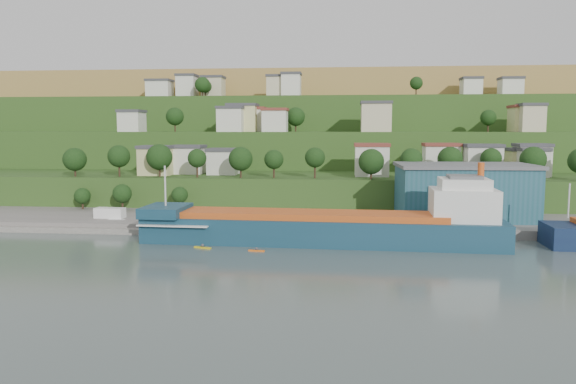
# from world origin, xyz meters

# --- Properties ---
(ground) EXTENTS (500.00, 500.00, 0.00)m
(ground) POSITION_xyz_m (0.00, 0.00, 0.00)
(ground) COLOR #414F4D
(ground) RESTS_ON ground
(quay) EXTENTS (220.00, 26.00, 4.00)m
(quay) POSITION_xyz_m (20.00, 28.00, 0.00)
(quay) COLOR slate
(quay) RESTS_ON ground
(pebble_beach) EXTENTS (40.00, 18.00, 2.40)m
(pebble_beach) POSITION_xyz_m (-55.00, 22.00, 0.00)
(pebble_beach) COLOR slate
(pebble_beach) RESTS_ON ground
(hillside) EXTENTS (360.00, 210.93, 96.00)m
(hillside) POSITION_xyz_m (0.00, 168.69, 0.08)
(hillside) COLOR #284719
(hillside) RESTS_ON ground
(cargo_ship_near) EXTENTS (72.42, 14.18, 18.51)m
(cargo_ship_near) POSITION_xyz_m (4.86, 8.11, 2.96)
(cargo_ship_near) COLOR #133749
(cargo_ship_near) RESTS_ON ground
(warehouse) EXTENTS (31.71, 20.18, 12.80)m
(warehouse) POSITION_xyz_m (35.07, 31.00, 8.43)
(warehouse) COLOR #1F515D
(warehouse) RESTS_ON quay
(caravan) EXTENTS (7.04, 3.27, 3.21)m
(caravan) POSITION_xyz_m (-47.89, 23.03, 2.81)
(caravan) COLOR white
(caravan) RESTS_ON pebble_beach
(dinghy) EXTENTS (4.05, 1.58, 0.81)m
(dinghy) POSITION_xyz_m (-45.50, 21.02, 1.60)
(dinghy) COLOR silver
(dinghy) RESTS_ON pebble_beach
(kayak_orange) EXTENTS (3.15, 0.88, 0.78)m
(kayak_orange) POSITION_xyz_m (-9.21, -0.52, 0.23)
(kayak_orange) COLOR orange
(kayak_orange) RESTS_ON ground
(kayak_yellow) EXTENTS (3.56, 1.66, 0.88)m
(kayak_yellow) POSITION_xyz_m (-19.99, 1.08, 0.26)
(kayak_yellow) COLOR gold
(kayak_yellow) RESTS_ON ground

